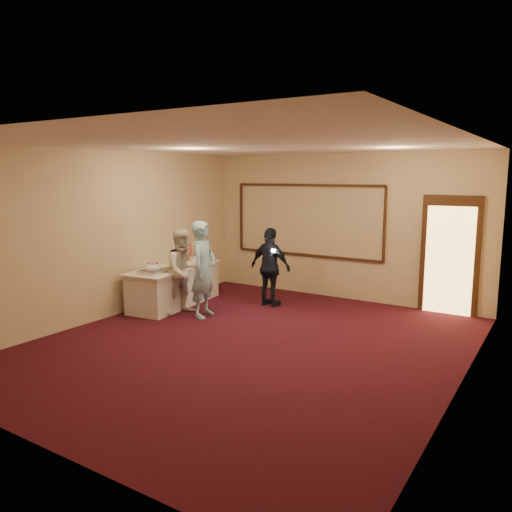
# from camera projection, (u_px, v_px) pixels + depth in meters

# --- Properties ---
(floor) EXTENTS (7.00, 7.00, 0.00)m
(floor) POSITION_uv_depth(u_px,v_px,m) (250.00, 344.00, 7.62)
(floor) COLOR black
(floor) RESTS_ON ground
(room_walls) EXTENTS (6.04, 7.04, 3.02)m
(room_walls) POSITION_uv_depth(u_px,v_px,m) (250.00, 212.00, 7.29)
(room_walls) COLOR beige
(room_walls) RESTS_ON floor
(wall_molding) EXTENTS (3.45, 0.04, 1.55)m
(wall_molding) POSITION_uv_depth(u_px,v_px,m) (307.00, 220.00, 10.68)
(wall_molding) COLOR #331B0F
(wall_molding) RESTS_ON room_walls
(doorway) EXTENTS (1.05, 0.07, 2.20)m
(doorway) POSITION_uv_depth(u_px,v_px,m) (450.00, 256.00, 9.19)
(doorway) COLOR #331B0F
(doorway) RESTS_ON floor
(buffet_table) EXTENTS (1.09, 2.31, 0.77)m
(buffet_table) POSITION_uv_depth(u_px,v_px,m) (175.00, 286.00, 9.91)
(buffet_table) COLOR silver
(buffet_table) RESTS_ON floor
(pavlova_tray) EXTENTS (0.43, 0.55, 0.19)m
(pavlova_tray) POSITION_uv_depth(u_px,v_px,m) (153.00, 269.00, 9.15)
(pavlova_tray) COLOR silver
(pavlova_tray) RESTS_ON buffet_table
(cupcake_stand) EXTENTS (0.28, 0.28, 0.41)m
(cupcake_stand) POSITION_uv_depth(u_px,v_px,m) (190.00, 253.00, 10.61)
(cupcake_stand) COLOR #DF475F
(cupcake_stand) RESTS_ON buffet_table
(plate_stack_a) EXTENTS (0.17, 0.17, 0.14)m
(plate_stack_a) POSITION_uv_depth(u_px,v_px,m) (174.00, 262.00, 10.01)
(plate_stack_a) COLOR white
(plate_stack_a) RESTS_ON buffet_table
(plate_stack_b) EXTENTS (0.18, 0.18, 0.15)m
(plate_stack_b) POSITION_uv_depth(u_px,v_px,m) (194.00, 261.00, 10.11)
(plate_stack_b) COLOR white
(plate_stack_b) RESTS_ON buffet_table
(tart) EXTENTS (0.26, 0.26, 0.05)m
(tart) POSITION_uv_depth(u_px,v_px,m) (171.00, 269.00, 9.50)
(tart) COLOR white
(tart) RESTS_ON buffet_table
(man) EXTENTS (0.52, 0.70, 1.75)m
(man) POSITION_uv_depth(u_px,v_px,m) (204.00, 269.00, 9.01)
(man) COLOR #89C2DF
(man) RESTS_ON floor
(woman) EXTENTS (0.80, 0.91, 1.59)m
(woman) POSITION_uv_depth(u_px,v_px,m) (184.00, 271.00, 9.24)
(woman) COLOR silver
(woman) RESTS_ON floor
(guest) EXTENTS (0.95, 0.48, 1.55)m
(guest) POSITION_uv_depth(u_px,v_px,m) (270.00, 267.00, 9.77)
(guest) COLOR black
(guest) RESTS_ON floor
(camera_flash) EXTENTS (0.08, 0.05, 0.05)m
(camera_flash) POSITION_uv_depth(u_px,v_px,m) (273.00, 251.00, 9.46)
(camera_flash) COLOR white
(camera_flash) RESTS_ON guest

